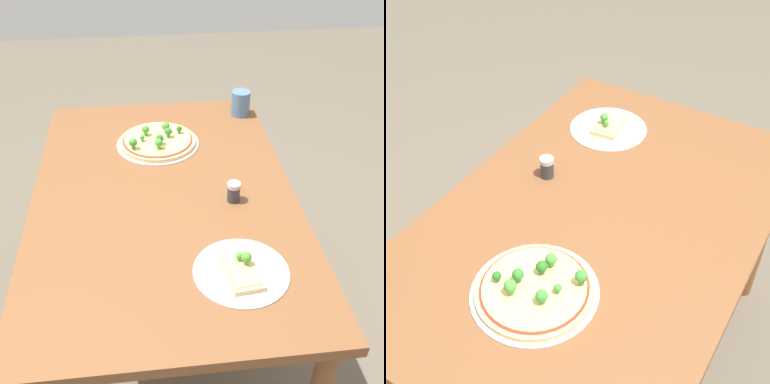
# 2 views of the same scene
# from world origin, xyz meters

# --- Properties ---
(ground_plane) EXTENTS (8.00, 8.00, 0.00)m
(ground_plane) POSITION_xyz_m (0.00, 0.00, 0.00)
(ground_plane) COLOR brown
(dining_table) EXTENTS (1.37, 0.89, 0.76)m
(dining_table) POSITION_xyz_m (0.00, 0.00, 0.67)
(dining_table) COLOR brown
(dining_table) RESTS_ON ground_plane
(pizza_tray_whole) EXTENTS (0.33, 0.33, 0.07)m
(pizza_tray_whole) POSITION_xyz_m (0.32, 0.00, 0.78)
(pizza_tray_whole) COLOR silver
(pizza_tray_whole) RESTS_ON dining_table
(pizza_tray_slice) EXTENTS (0.27, 0.27, 0.06)m
(pizza_tray_slice) POSITION_xyz_m (-0.41, -0.19, 0.77)
(pizza_tray_slice) COLOR silver
(pizza_tray_slice) RESTS_ON dining_table
(condiment_shaker) EXTENTS (0.04, 0.04, 0.07)m
(condiment_shaker) POSITION_xyz_m (-0.08, -0.23, 0.80)
(condiment_shaker) COLOR #333338
(condiment_shaker) RESTS_ON dining_table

